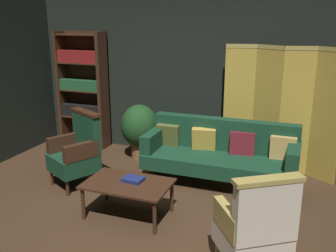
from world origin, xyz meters
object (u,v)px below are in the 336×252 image
Objects in this scene: folding_screen at (281,109)px; potted_plant at (139,128)px; armchair_wing_left at (77,151)px; coffee_table at (128,186)px; bookshelf at (83,88)px; armchair_gilt_accent at (256,228)px; book_navy_cloth at (133,179)px; velvet_couch at (221,151)px.

potted_plant is (-2.20, -0.19, -0.46)m from folding_screen.
coffee_table is at bearing -27.56° from armchair_wing_left.
bookshelf is 1.97× the size of armchair_gilt_accent.
folding_screen is 2.59m from coffee_table.
potted_plant is 3.83× the size of book_navy_cloth.
potted_plant is at bearing 162.42° from velvet_couch.
armchair_gilt_accent and armchair_wing_left have the same top height.
bookshelf reaches higher than armchair_gilt_accent.
folding_screen reaches higher than armchair_gilt_accent.
coffee_table is 1.94m from potted_plant.
bookshelf is 8.64× the size of book_navy_cloth.
coffee_table is 1.10× the size of potted_plant.
bookshelf is at bearing 167.54° from potted_plant.
coffee_table is at bearing -120.66° from velvet_couch.
folding_screen is at bearing 42.70° from velvet_couch.
book_navy_cloth is (-1.48, -1.94, -0.54)m from folding_screen.
book_navy_cloth is (1.09, -0.48, -0.05)m from armchair_wing_left.
coffee_table is (1.90, -2.08, -0.70)m from bookshelf.
bookshelf reaches higher than velvet_couch.
armchair_wing_left reaches higher than coffee_table.
armchair_wing_left is (0.85, -1.53, -0.58)m from bookshelf.
potted_plant is at bearing 73.68° from armchair_wing_left.
bookshelf reaches higher than potted_plant.
book_navy_cloth reaches higher than coffee_table.
book_navy_cloth is at bearing 156.38° from armchair_gilt_accent.
velvet_couch is 2.04× the size of armchair_wing_left.
velvet_couch is at bearing -15.29° from bookshelf.
folding_screen is at bearing -1.25° from bookshelf.
book_navy_cloth is (-0.76, -1.27, -0.02)m from velvet_couch.
armchair_wing_left is at bearing 156.24° from book_navy_cloth.
bookshelf reaches higher than folding_screen.
armchair_gilt_accent is 3.29m from potted_plant.
book_navy_cloth is at bearing -127.32° from folding_screen.
book_navy_cloth is (-1.52, 0.66, -0.05)m from armchair_gilt_accent.
armchair_gilt_accent is 4.38× the size of book_navy_cloth.
armchair_gilt_accent is at bearing -20.92° from coffee_table.
coffee_table is 0.96× the size of armchair_wing_left.
bookshelf is at bearing 134.03° from book_navy_cloth.
velvet_couch is 2.12× the size of coffee_table.
potted_plant is (-2.24, 2.40, 0.03)m from armchair_gilt_accent.
bookshelf reaches higher than coffee_table.
folding_screen is 1.83× the size of armchair_wing_left.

